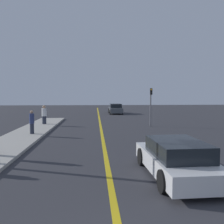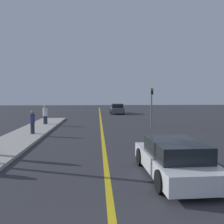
# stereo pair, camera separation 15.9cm
# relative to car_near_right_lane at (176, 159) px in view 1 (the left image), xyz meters

# --- Properties ---
(road_center_line) EXTENTS (0.20, 60.00, 0.01)m
(road_center_line) POSITION_rel_car_near_right_lane_xyz_m (-2.29, 12.68, -0.62)
(road_center_line) COLOR gold
(road_center_line) RESTS_ON ground_plane
(sidewalk_left) EXTENTS (2.58, 25.25, 0.15)m
(sidewalk_left) POSITION_rel_car_near_right_lane_xyz_m (-7.50, 7.30, -0.55)
(sidewalk_left) COLOR #ADA89E
(sidewalk_left) RESTS_ON ground_plane
(car_near_right_lane) EXTENTS (2.07, 4.63, 1.29)m
(car_near_right_lane) POSITION_rel_car_near_right_lane_xyz_m (0.00, 0.00, 0.00)
(car_near_right_lane) COLOR silver
(car_near_right_lane) RESTS_ON ground_plane
(car_ahead_center) EXTENTS (1.90, 4.51, 1.43)m
(car_ahead_center) POSITION_rel_car_near_right_lane_xyz_m (0.17, 27.45, 0.06)
(car_ahead_center) COLOR #4C5156
(car_ahead_center) RESTS_ON ground_plane
(pedestrian_far_standing) EXTENTS (0.32, 0.32, 1.58)m
(pedestrian_far_standing) POSITION_rel_car_near_right_lane_xyz_m (-7.05, 8.85, 0.31)
(pedestrian_far_standing) COLOR #282D3D
(pedestrian_far_standing) RESTS_ON sidewalk_left
(pedestrian_by_sign) EXTENTS (0.42, 0.42, 1.69)m
(pedestrian_by_sign) POSITION_rel_car_near_right_lane_xyz_m (-7.34, 14.40, 0.35)
(pedestrian_by_sign) COLOR #282D3D
(pedestrian_by_sign) RESTS_ON sidewalk_left
(traffic_light) EXTENTS (0.18, 0.40, 3.33)m
(traffic_light) POSITION_rel_car_near_right_lane_xyz_m (2.07, 13.11, 1.46)
(traffic_light) COLOR slate
(traffic_light) RESTS_ON ground_plane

